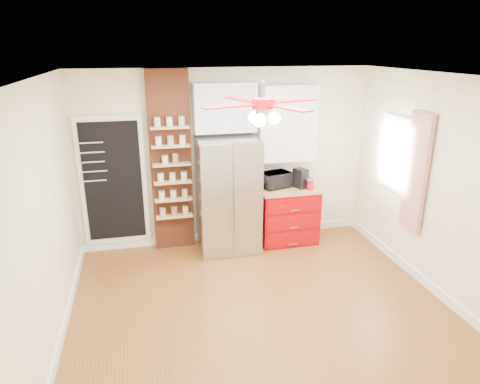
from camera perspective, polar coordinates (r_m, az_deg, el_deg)
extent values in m
plane|color=brown|center=(5.38, 2.63, -14.87)|extent=(4.50, 4.50, 0.00)
plane|color=white|center=(4.48, 3.16, 15.14)|extent=(4.50, 4.50, 0.00)
cube|color=#FFF4CD|center=(6.63, -1.89, 4.57)|extent=(4.50, 0.02, 2.70)
cube|color=#FFF4CD|center=(3.09, 13.39, -13.84)|extent=(4.50, 0.02, 2.70)
cube|color=#FFF4CD|center=(4.71, -24.55, -3.32)|extent=(0.02, 4.00, 2.70)
cube|color=#FFF4CD|center=(5.78, 24.85, 0.61)|extent=(0.02, 4.00, 2.70)
cube|color=white|center=(6.56, -16.53, 1.36)|extent=(0.95, 0.04, 1.95)
cube|color=black|center=(6.54, -16.54, 1.30)|extent=(0.82, 0.02, 1.78)
cube|color=brown|center=(6.44, -9.20, 3.91)|extent=(0.60, 0.16, 2.70)
cube|color=#BABABF|center=(6.41, -1.63, -0.38)|extent=(0.90, 0.70, 1.75)
cube|color=white|center=(6.29, -2.10, 11.22)|extent=(0.90, 0.35, 0.70)
cube|color=#9F0409|center=(6.86, 6.30, -3.14)|extent=(0.90, 0.60, 0.86)
cube|color=#AF7A4C|center=(6.70, 6.44, 0.43)|extent=(0.94, 0.64, 0.04)
cube|color=white|center=(6.61, 6.26, 9.09)|extent=(0.90, 0.30, 1.15)
cube|color=white|center=(6.42, 20.16, 4.77)|extent=(0.04, 0.75, 1.05)
cube|color=red|center=(5.98, 22.45, 2.51)|extent=(0.06, 0.40, 1.55)
cylinder|color=silver|center=(4.50, 3.12, 13.23)|extent=(0.05, 0.05, 0.20)
cylinder|color=#B10A17|center=(4.51, 3.10, 11.72)|extent=(0.24, 0.24, 0.10)
sphere|color=white|center=(4.53, 3.06, 9.71)|extent=(0.13, 0.13, 0.13)
imported|color=black|center=(6.65, 4.77, 1.63)|extent=(0.51, 0.42, 0.24)
cube|color=black|center=(6.67, 8.06, 1.83)|extent=(0.21, 0.25, 0.30)
cylinder|color=#B20928|center=(6.62, 9.31, 0.94)|extent=(0.10, 0.10, 0.15)
cylinder|color=#A41409|center=(6.83, 9.32, 1.39)|extent=(0.12, 0.12, 0.13)
cylinder|color=beige|center=(6.27, -9.98, 4.25)|extent=(0.10, 0.10, 0.12)
cylinder|color=olive|center=(6.29, -8.62, 4.40)|extent=(0.10, 0.10, 0.13)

